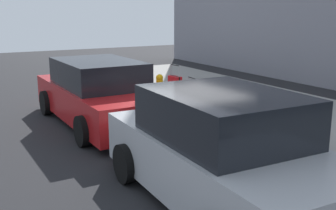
{
  "coord_description": "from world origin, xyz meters",
  "views": [
    {
      "loc": [
        -8.15,
        5.06,
        2.72
      ],
      "look_at": [
        -0.31,
        0.6,
        0.62
      ],
      "focal_mm": 44.08,
      "sensor_mm": 36.0,
      "label": 1
    }
  ],
  "objects_px": {
    "suitcase_maroon_4": "(227,113)",
    "parked_car_silver_0": "(222,153)",
    "suitcase_black_1": "(282,131)",
    "fire_hydrant": "(160,86)",
    "suitcase_black_8": "(184,98)",
    "suitcase_red_9": "(175,90)",
    "suitcase_red_2": "(260,124)",
    "suitcase_navy_3": "(243,119)",
    "parked_car_red_1": "(99,94)",
    "suitcase_olive_5": "(215,107)",
    "suitcase_teal_6": "(205,104)",
    "bollard_post": "(148,85)",
    "suitcase_silver_0": "(300,137)",
    "suitcase_silver_7": "(191,100)"
  },
  "relations": [
    {
      "from": "suitcase_maroon_4",
      "to": "parked_car_silver_0",
      "type": "height_order",
      "value": "parked_car_silver_0"
    },
    {
      "from": "fire_hydrant",
      "to": "suitcase_maroon_4",
      "type": "bearing_deg",
      "value": 179.02
    },
    {
      "from": "suitcase_navy_3",
      "to": "suitcase_black_8",
      "type": "bearing_deg",
      "value": -2.79
    },
    {
      "from": "suitcase_navy_3",
      "to": "parked_car_red_1",
      "type": "relative_size",
      "value": 0.13
    },
    {
      "from": "suitcase_red_9",
      "to": "parked_car_silver_0",
      "type": "distance_m",
      "value": 5.84
    },
    {
      "from": "suitcase_silver_7",
      "to": "fire_hydrant",
      "type": "height_order",
      "value": "suitcase_silver_7"
    },
    {
      "from": "suitcase_black_8",
      "to": "bollard_post",
      "type": "relative_size",
      "value": 0.81
    },
    {
      "from": "suitcase_red_2",
      "to": "suitcase_black_8",
      "type": "relative_size",
      "value": 1.52
    },
    {
      "from": "suitcase_black_8",
      "to": "parked_car_red_1",
      "type": "distance_m",
      "value": 2.4
    },
    {
      "from": "suitcase_silver_7",
      "to": "fire_hydrant",
      "type": "relative_size",
      "value": 1.2
    },
    {
      "from": "suitcase_black_1",
      "to": "fire_hydrant",
      "type": "height_order",
      "value": "fire_hydrant"
    },
    {
      "from": "suitcase_olive_5",
      "to": "parked_car_red_1",
      "type": "relative_size",
      "value": 0.19
    },
    {
      "from": "suitcase_black_1",
      "to": "suitcase_black_8",
      "type": "bearing_deg",
      "value": -0.4
    },
    {
      "from": "suitcase_black_1",
      "to": "parked_car_silver_0",
      "type": "xyz_separation_m",
      "value": [
        -1.19,
        2.35,
        0.35
      ]
    },
    {
      "from": "suitcase_red_9",
      "to": "suitcase_silver_0",
      "type": "bearing_deg",
      "value": 178.94
    },
    {
      "from": "suitcase_black_1",
      "to": "parked_car_red_1",
      "type": "height_order",
      "value": "parked_car_red_1"
    },
    {
      "from": "suitcase_black_1",
      "to": "suitcase_red_9",
      "type": "height_order",
      "value": "suitcase_red_9"
    },
    {
      "from": "suitcase_navy_3",
      "to": "suitcase_olive_5",
      "type": "relative_size",
      "value": 0.67
    },
    {
      "from": "suitcase_teal_6",
      "to": "suitcase_olive_5",
      "type": "bearing_deg",
      "value": 173.17
    },
    {
      "from": "suitcase_red_2",
      "to": "suitcase_teal_6",
      "type": "relative_size",
      "value": 1.07
    },
    {
      "from": "suitcase_black_1",
      "to": "fire_hydrant",
      "type": "xyz_separation_m",
      "value": [
        4.88,
        0.05,
        0.11
      ]
    },
    {
      "from": "suitcase_red_2",
      "to": "suitcase_maroon_4",
      "type": "xyz_separation_m",
      "value": [
        1.07,
        0.03,
        -0.01
      ]
    },
    {
      "from": "bollard_post",
      "to": "parked_car_red_1",
      "type": "height_order",
      "value": "parked_car_red_1"
    },
    {
      "from": "suitcase_navy_3",
      "to": "suitcase_maroon_4",
      "type": "xyz_separation_m",
      "value": [
        0.54,
        0.01,
        0.02
      ]
    },
    {
      "from": "suitcase_red_2",
      "to": "suitcase_red_9",
      "type": "xyz_separation_m",
      "value": [
        3.6,
        -0.1,
        0.09
      ]
    },
    {
      "from": "suitcase_red_2",
      "to": "bollard_post",
      "type": "xyz_separation_m",
      "value": [
        4.81,
        0.13,
        0.05
      ]
    },
    {
      "from": "suitcase_red_2",
      "to": "parked_car_red_1",
      "type": "distance_m",
      "value": 3.92
    },
    {
      "from": "suitcase_black_1",
      "to": "suitcase_teal_6",
      "type": "distance_m",
      "value": 2.66
    },
    {
      "from": "suitcase_navy_3",
      "to": "suitcase_silver_7",
      "type": "height_order",
      "value": "suitcase_silver_7"
    },
    {
      "from": "bollard_post",
      "to": "parked_car_silver_0",
      "type": "bearing_deg",
      "value": 161.78
    },
    {
      "from": "suitcase_black_8",
      "to": "suitcase_black_1",
      "type": "bearing_deg",
      "value": 179.6
    },
    {
      "from": "suitcase_red_2",
      "to": "suitcase_silver_7",
      "type": "relative_size",
      "value": 0.98
    },
    {
      "from": "parked_car_silver_0",
      "to": "parked_car_red_1",
      "type": "bearing_deg",
      "value": -0.0
    },
    {
      "from": "suitcase_silver_0",
      "to": "suitcase_silver_7",
      "type": "relative_size",
      "value": 0.74
    },
    {
      "from": "suitcase_silver_7",
      "to": "suitcase_red_9",
      "type": "height_order",
      "value": "suitcase_red_9"
    },
    {
      "from": "parked_car_red_1",
      "to": "suitcase_silver_0",
      "type": "bearing_deg",
      "value": -151.5
    },
    {
      "from": "suitcase_silver_0",
      "to": "suitcase_black_8",
      "type": "height_order",
      "value": "suitcase_silver_0"
    },
    {
      "from": "fire_hydrant",
      "to": "suitcase_black_8",
      "type": "bearing_deg",
      "value": -176.38
    },
    {
      "from": "parked_car_silver_0",
      "to": "bollard_post",
      "type": "bearing_deg",
      "value": -18.22
    },
    {
      "from": "suitcase_red_9",
      "to": "fire_hydrant",
      "type": "distance_m",
      "value": 0.75
    },
    {
      "from": "fire_hydrant",
      "to": "parked_car_silver_0",
      "type": "relative_size",
      "value": 0.17
    },
    {
      "from": "suitcase_navy_3",
      "to": "parked_car_red_1",
      "type": "bearing_deg",
      "value": 40.37
    },
    {
      "from": "suitcase_navy_3",
      "to": "suitcase_silver_7",
      "type": "relative_size",
      "value": 0.68
    },
    {
      "from": "suitcase_red_9",
      "to": "suitcase_black_1",
      "type": "bearing_deg",
      "value": 179.67
    },
    {
      "from": "suitcase_black_1",
      "to": "suitcase_silver_7",
      "type": "distance_m",
      "value": 3.18
    },
    {
      "from": "suitcase_maroon_4",
      "to": "parked_car_silver_0",
      "type": "xyz_separation_m",
      "value": [
        -2.79,
        2.24,
        0.33
      ]
    },
    {
      "from": "suitcase_teal_6",
      "to": "suitcase_black_8",
      "type": "distance_m",
      "value": 0.99
    },
    {
      "from": "suitcase_black_8",
      "to": "suitcase_red_9",
      "type": "relative_size",
      "value": 0.52
    },
    {
      "from": "suitcase_silver_0",
      "to": "parked_car_red_1",
      "type": "bearing_deg",
      "value": 28.5
    },
    {
      "from": "suitcase_navy_3",
      "to": "suitcase_teal_6",
      "type": "distance_m",
      "value": 1.6
    }
  ]
}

